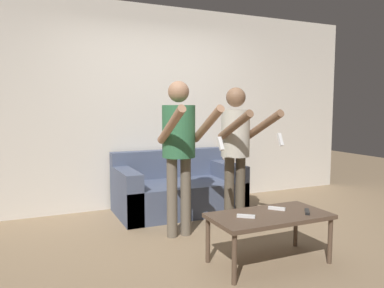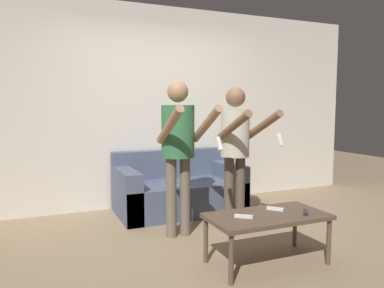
# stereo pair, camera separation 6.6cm
# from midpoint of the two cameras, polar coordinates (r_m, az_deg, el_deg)

# --- Properties ---
(ground_plane) EXTENTS (14.00, 14.00, 0.00)m
(ground_plane) POSITION_cam_midpoint_polar(r_m,az_deg,el_deg) (3.82, 2.82, -15.04)
(ground_plane) COLOR #937A5B
(wall_back) EXTENTS (6.40, 0.06, 2.70)m
(wall_back) POSITION_cam_midpoint_polar(r_m,az_deg,el_deg) (5.15, -5.44, 5.66)
(wall_back) COLOR silver
(wall_back) RESTS_ON ground_plane
(couch) EXTENTS (1.58, 0.88, 0.77)m
(couch) POSITION_cam_midpoint_polar(r_m,az_deg,el_deg) (4.89, -1.74, -7.15)
(couch) COLOR #4C5670
(couch) RESTS_ON ground_plane
(person_standing_left) EXTENTS (0.46, 0.76, 1.61)m
(person_standing_left) POSITION_cam_midpoint_polar(r_m,az_deg,el_deg) (3.82, -1.53, 0.57)
(person_standing_left) COLOR #6B6051
(person_standing_left) RESTS_ON ground_plane
(person_standing_right) EXTENTS (0.43, 0.76, 1.56)m
(person_standing_right) POSITION_cam_midpoint_polar(r_m,az_deg,el_deg) (4.12, 7.21, 0.32)
(person_standing_right) COLOR brown
(person_standing_right) RESTS_ON ground_plane
(coffee_table) EXTENTS (1.03, 0.53, 0.44)m
(coffee_table) POSITION_cam_midpoint_polar(r_m,az_deg,el_deg) (3.34, 11.97, -11.15)
(coffee_table) COLOR brown
(coffee_table) RESTS_ON ground_plane
(remote_near) EXTENTS (0.12, 0.14, 0.02)m
(remote_near) POSITION_cam_midpoint_polar(r_m,az_deg,el_deg) (3.44, 17.45, -9.87)
(remote_near) COLOR black
(remote_near) RESTS_ON coffee_table
(remote_mid) EXTENTS (0.14, 0.12, 0.02)m
(remote_mid) POSITION_cam_midpoint_polar(r_m,az_deg,el_deg) (3.20, 8.47, -10.85)
(remote_mid) COLOR white
(remote_mid) RESTS_ON coffee_table
(remote_far) EXTENTS (0.13, 0.13, 0.02)m
(remote_far) POSITION_cam_midpoint_polar(r_m,az_deg,el_deg) (3.47, 13.11, -9.59)
(remote_far) COLOR white
(remote_far) RESTS_ON coffee_table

